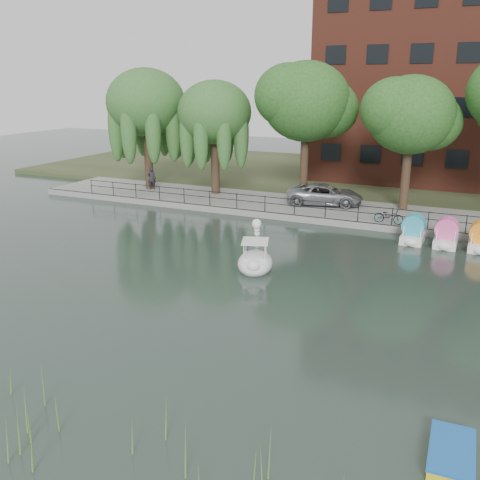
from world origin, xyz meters
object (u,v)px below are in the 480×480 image
Objects in this scene: minivan at (325,193)px; swan_boat at (255,259)px; yellow_rowboat at (451,454)px; bicycle at (389,215)px; pedestrian at (152,177)px.

swan_boat is at bearing 169.18° from minivan.
yellow_rowboat is (9.70, -22.97, -1.01)m from minivan.
minivan is at bearing 72.39° from swan_boat.
yellow_rowboat is (9.36, -10.28, -0.29)m from swan_boat.
bicycle is at bearing 102.23° from yellow_rowboat.
pedestrian reaches higher than yellow_rowboat.
bicycle reaches higher than yellow_rowboat.
yellow_rowboat is at bearing -169.46° from minivan.
swan_boat is at bearing 130.68° from yellow_rowboat.
pedestrian is 32.38m from yellow_rowboat.
bicycle is 18.57m from pedestrian.
bicycle is 20.38m from yellow_rowboat.
pedestrian reaches higher than minivan.
pedestrian is (-18.36, 2.73, 0.49)m from bicycle.
bicycle is (4.82, -3.19, -0.31)m from minivan.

